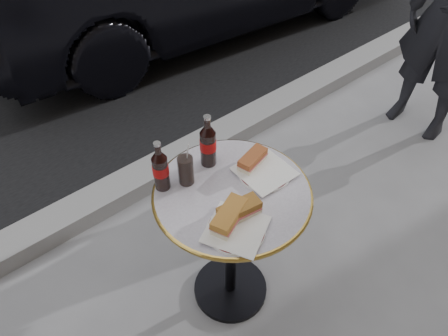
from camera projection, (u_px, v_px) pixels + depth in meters
ground at (230, 290)px, 2.19m from camera, size 80.00×80.00×0.00m
curb at (135, 183)px, 2.65m from camera, size 40.00×0.20×0.12m
bistro_table at (231, 247)px, 1.93m from camera, size 0.62×0.62×0.73m
plate_left at (236, 230)px, 1.53m from camera, size 0.27×0.27×0.01m
plate_right at (264, 173)px, 1.74m from camera, size 0.25×0.25×0.01m
sandwich_left_a at (229, 217)px, 1.53m from camera, size 0.18×0.14×0.06m
sandwich_left_b at (239, 211)px, 1.56m from camera, size 0.17×0.10×0.05m
sandwich_right at (253, 160)px, 1.75m from camera, size 0.15×0.10×0.05m
cola_bottle_left at (160, 166)px, 1.61m from camera, size 0.08×0.08×0.23m
cola_bottle_right at (208, 141)px, 1.70m from camera, size 0.08×0.08×0.24m
cola_glass at (186, 170)px, 1.67m from camera, size 0.07×0.07×0.13m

